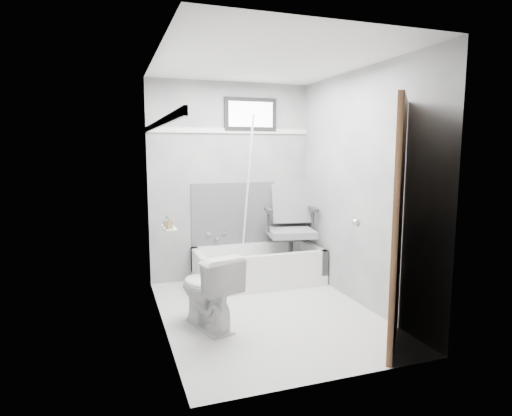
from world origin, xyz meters
name	(u,v)px	position (x,y,z in m)	size (l,w,h in m)	color
floor	(268,313)	(0.00, 0.00, 0.00)	(2.60, 2.60, 0.00)	white
ceiling	(269,60)	(0.00, 0.00, 2.40)	(2.60, 2.60, 0.00)	silver
wall_back	(231,182)	(0.00, 1.30, 1.20)	(2.00, 0.02, 2.40)	slate
wall_front	(337,210)	(0.00, -1.30, 1.20)	(2.00, 0.02, 2.40)	slate
wall_left	(160,196)	(-1.00, 0.00, 1.20)	(0.02, 2.60, 2.40)	slate
wall_right	(360,189)	(1.00, 0.00, 1.20)	(0.02, 2.60, 2.40)	slate
bathtub	(258,266)	(0.23, 0.93, 0.21)	(1.50, 0.70, 0.42)	white
office_chair	(291,226)	(0.66, 0.96, 0.67)	(0.64, 0.64, 1.10)	slate
toilet	(208,290)	(-0.62, -0.12, 0.34)	(0.39, 0.70, 0.69)	white
door	(451,231)	(0.98, -1.28, 1.00)	(0.78, 0.78, 2.00)	#54311F
window	(250,114)	(0.25, 1.29, 2.02)	(0.66, 0.04, 0.40)	black
backerboard	(251,213)	(0.25, 1.29, 0.80)	(1.50, 0.02, 0.78)	#4C4C4F
trim_back	(231,131)	(0.00, 1.29, 1.82)	(2.00, 0.02, 0.06)	white
trim_left	(160,123)	(-0.99, 0.00, 1.82)	(0.02, 2.60, 0.06)	white
pole	(247,196)	(0.13, 1.06, 1.05)	(0.02, 0.02, 1.95)	white
shelf	(169,229)	(-0.93, 0.02, 0.90)	(0.10, 0.32, 0.03)	silver
soap_bottle_a	(169,223)	(-0.94, -0.06, 0.97)	(0.05, 0.05, 0.12)	#A38851
soap_bottle_b	(167,221)	(-0.94, 0.08, 0.96)	(0.08, 0.08, 0.10)	slate
faucet	(216,235)	(-0.20, 1.27, 0.55)	(0.26, 0.10, 0.16)	silver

